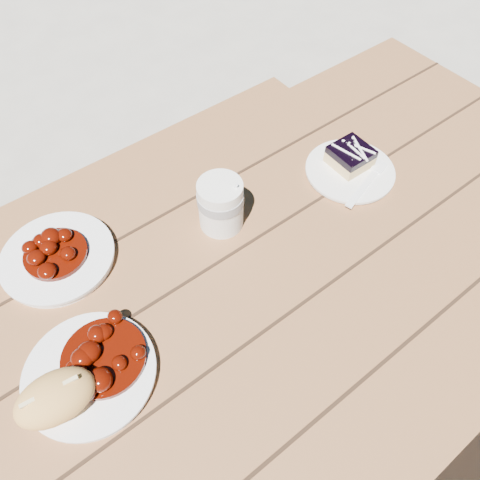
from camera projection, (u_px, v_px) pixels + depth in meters
ground at (200, 448)px, 1.38m from camera, size 60.00×60.00×0.00m
picnic_table at (179, 378)px, 0.91m from camera, size 2.00×1.55×0.75m
main_plate at (90, 374)px, 0.74m from camera, size 0.20×0.20×0.02m
goulash_stew at (102, 353)px, 0.73m from camera, size 0.13×0.13×0.04m
bread_roll at (55, 398)px, 0.68m from camera, size 0.13×0.09×0.06m
dessert_plate at (350, 171)px, 1.00m from camera, size 0.18×0.18×0.01m
blueberry_cake at (350, 156)px, 0.99m from camera, size 0.08×0.08×0.05m
fork_dessert at (363, 188)px, 0.96m from camera, size 0.16×0.07×0.00m
coffee_cup at (221, 205)px, 0.88m from camera, size 0.09×0.09×0.11m
second_plate at (58, 258)px, 0.87m from camera, size 0.20×0.20×0.02m
second_stew at (53, 249)px, 0.84m from camera, size 0.12×0.12×0.04m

